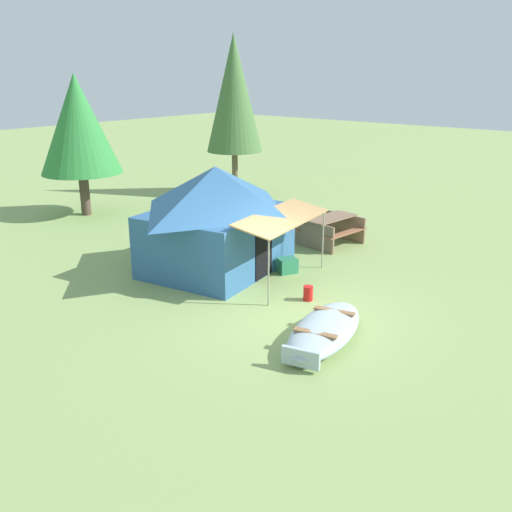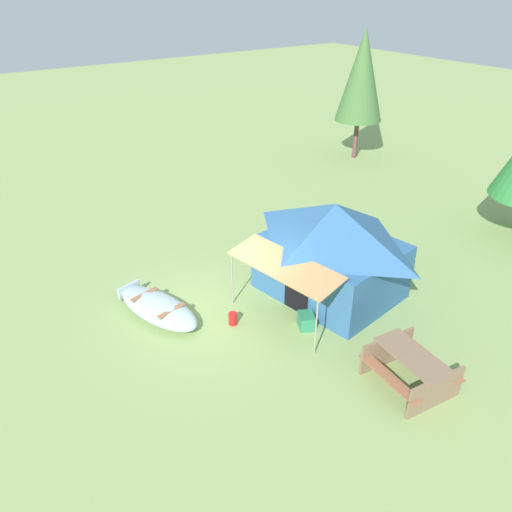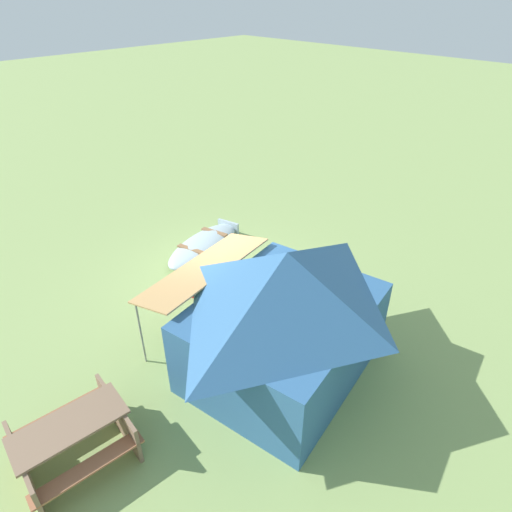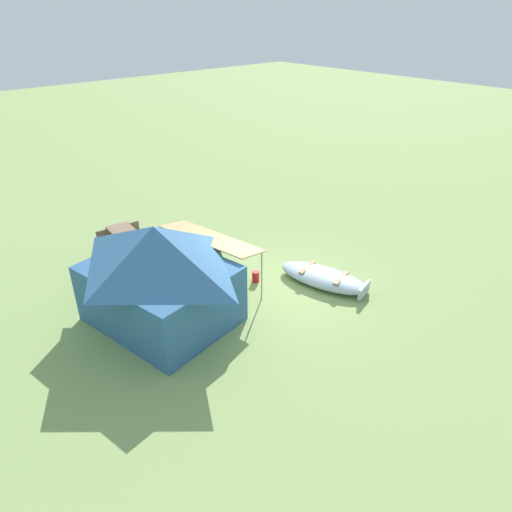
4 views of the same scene
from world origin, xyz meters
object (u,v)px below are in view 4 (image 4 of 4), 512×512
(canvas_cabin_tent, at_px, (159,273))
(fuel_can, at_px, (256,276))
(beached_rowboat, at_px, (324,277))
(picnic_table, at_px, (127,242))
(cooler_box, at_px, (192,278))

(canvas_cabin_tent, height_order, fuel_can, canvas_cabin_tent)
(beached_rowboat, distance_m, picnic_table, 6.18)
(picnic_table, xyz_separation_m, fuel_can, (-3.84, -1.93, -0.32))
(beached_rowboat, distance_m, canvas_cabin_tent, 4.70)
(fuel_can, bearing_deg, beached_rowboat, -136.33)
(picnic_table, relative_size, fuel_can, 5.45)
(fuel_can, bearing_deg, cooler_box, 51.55)
(cooler_box, height_order, fuel_can, cooler_box)
(beached_rowboat, xyz_separation_m, canvas_cabin_tent, (1.63, 4.26, 1.12))
(canvas_cabin_tent, relative_size, fuel_can, 13.14)
(canvas_cabin_tent, relative_size, picnic_table, 2.41)
(beached_rowboat, height_order, canvas_cabin_tent, canvas_cabin_tent)
(fuel_can, bearing_deg, picnic_table, 26.64)
(canvas_cabin_tent, height_order, picnic_table, canvas_cabin_tent)
(canvas_cabin_tent, relative_size, cooler_box, 9.32)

